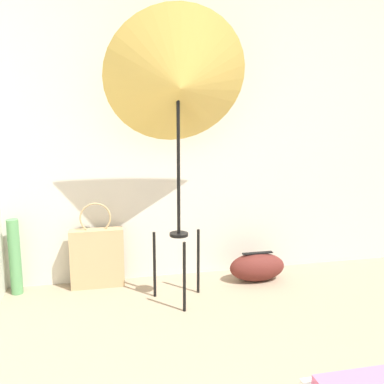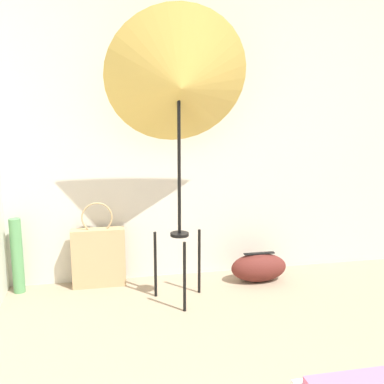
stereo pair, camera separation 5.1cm
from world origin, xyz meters
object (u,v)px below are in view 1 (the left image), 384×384
(photo_umbrella, at_px, (178,84))
(tote_bag, at_px, (97,257))
(duffel_bag, at_px, (257,267))
(paper_roll, at_px, (15,257))

(photo_umbrella, distance_m, tote_bag, 1.37)
(photo_umbrella, height_order, duffel_bag, photo_umbrella)
(photo_umbrella, bearing_deg, tote_bag, 146.33)
(tote_bag, bearing_deg, paper_roll, -179.34)
(duffel_bag, bearing_deg, tote_bag, 172.85)
(tote_bag, relative_size, duffel_bag, 1.47)
(paper_roll, bearing_deg, duffel_bag, -4.66)
(tote_bag, height_order, duffel_bag, tote_bag)
(duffel_bag, bearing_deg, paper_roll, 175.34)
(duffel_bag, relative_size, paper_roll, 0.79)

